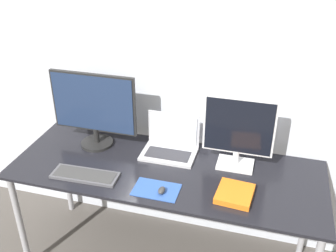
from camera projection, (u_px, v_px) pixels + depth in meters
name	position (u px, v px, depth m)	size (l,w,h in m)	color
wall_back	(184.00, 68.00, 2.47)	(7.00, 0.05, 2.50)	silver
desk	(166.00, 179.00, 2.39)	(1.87, 0.70, 0.76)	black
monitor_left	(94.00, 108.00, 2.47)	(0.56, 0.21, 0.50)	black
monitor_right	(238.00, 132.00, 2.27)	(0.41, 0.15, 0.45)	silver
laptop	(171.00, 144.00, 2.49)	(0.34, 0.24, 0.24)	#ADADB2
keyboard	(85.00, 175.00, 2.28)	(0.40, 0.15, 0.02)	#4C4C51
mousepad	(156.00, 190.00, 2.17)	(0.25, 0.17, 0.00)	#2D519E
mouse	(162.00, 190.00, 2.14)	(0.04, 0.06, 0.03)	#333333
book	(235.00, 194.00, 2.12)	(0.21, 0.22, 0.03)	orange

